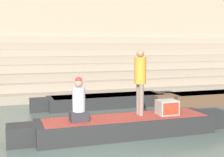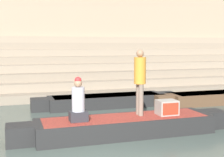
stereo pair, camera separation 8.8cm
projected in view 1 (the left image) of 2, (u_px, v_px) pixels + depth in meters
name	position (u px, v px, depth m)	size (l,w,h in m)	color
ghat_steps	(41.00, 71.00, 16.19)	(36.00, 5.85, 2.84)	gray
back_wall	(35.00, 10.00, 18.35)	(34.20, 1.28, 8.86)	tan
rowboat_main	(126.00, 125.00, 8.23)	(6.02, 1.31, 0.48)	black
person_standing	(140.00, 77.00, 8.36)	(0.32, 0.32, 1.77)	#756656
person_rowing	(79.00, 103.00, 7.72)	(0.44, 0.35, 1.11)	#28282D
tv_set	(167.00, 107.00, 8.49)	(0.54, 0.44, 0.40)	#9E998E
moored_boat_shore	(223.00, 97.00, 12.88)	(6.24, 1.13, 0.45)	brown
moored_boat_distant	(106.00, 100.00, 11.99)	(5.71, 1.13, 0.45)	black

